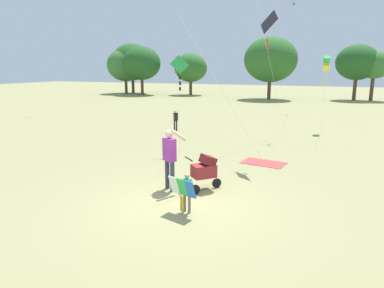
{
  "coord_description": "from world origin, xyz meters",
  "views": [
    {
      "loc": [
        3.38,
        -7.7,
        3.42
      ],
      "look_at": [
        -0.18,
        1.12,
        1.3
      ],
      "focal_mm": 32.42,
      "sensor_mm": 36.0,
      "label": 1
    }
  ],
  "objects_px": {
    "kite_orange_delta": "(326,64)",
    "picnic_blanket": "(264,163)",
    "stroller": "(204,169)",
    "child_with_butterfly_kite": "(186,189)",
    "person_sitting_far": "(175,119)",
    "person_adult_flyer": "(170,154)",
    "kite_adult_black": "(267,27)",
    "kite_green_novelty": "(179,69)"
  },
  "relations": [
    {
      "from": "kite_green_novelty",
      "to": "picnic_blanket",
      "type": "distance_m",
      "value": 4.89
    },
    {
      "from": "person_sitting_far",
      "to": "kite_green_novelty",
      "type": "bearing_deg",
      "value": -63.19
    },
    {
      "from": "kite_green_novelty",
      "to": "kite_orange_delta",
      "type": "bearing_deg",
      "value": 53.98
    },
    {
      "from": "person_adult_flyer",
      "to": "person_sitting_far",
      "type": "xyz_separation_m",
      "value": [
        -3.72,
        8.48,
        -0.36
      ]
    },
    {
      "from": "person_adult_flyer",
      "to": "person_sitting_far",
      "type": "distance_m",
      "value": 9.26
    },
    {
      "from": "child_with_butterfly_kite",
      "to": "picnic_blanket",
      "type": "xyz_separation_m",
      "value": [
        0.92,
        5.09,
        -0.58
      ]
    },
    {
      "from": "person_adult_flyer",
      "to": "kite_adult_black",
      "type": "height_order",
      "value": "kite_adult_black"
    },
    {
      "from": "kite_adult_black",
      "to": "child_with_butterfly_kite",
      "type": "bearing_deg",
      "value": -98.69
    },
    {
      "from": "kite_adult_black",
      "to": "picnic_blanket",
      "type": "xyz_separation_m",
      "value": [
        0.12,
        -0.11,
        -4.74
      ]
    },
    {
      "from": "kite_adult_black",
      "to": "picnic_blanket",
      "type": "distance_m",
      "value": 4.75
    },
    {
      "from": "kite_orange_delta",
      "to": "picnic_blanket",
      "type": "height_order",
      "value": "kite_orange_delta"
    },
    {
      "from": "kite_orange_delta",
      "to": "kite_green_novelty",
      "type": "relative_size",
      "value": 1.03
    },
    {
      "from": "child_with_butterfly_kite",
      "to": "person_sitting_far",
      "type": "bearing_deg",
      "value": 115.97
    },
    {
      "from": "person_adult_flyer",
      "to": "stroller",
      "type": "height_order",
      "value": "person_adult_flyer"
    },
    {
      "from": "child_with_butterfly_kite",
      "to": "person_adult_flyer",
      "type": "xyz_separation_m",
      "value": [
        -1.04,
        1.3,
        0.45
      ]
    },
    {
      "from": "kite_orange_delta",
      "to": "kite_green_novelty",
      "type": "distance_m",
      "value": 8.91
    },
    {
      "from": "child_with_butterfly_kite",
      "to": "kite_orange_delta",
      "type": "height_order",
      "value": "kite_orange_delta"
    },
    {
      "from": "kite_orange_delta",
      "to": "person_sitting_far",
      "type": "relative_size",
      "value": 3.46
    },
    {
      "from": "stroller",
      "to": "picnic_blanket",
      "type": "height_order",
      "value": "stroller"
    },
    {
      "from": "kite_adult_black",
      "to": "person_sitting_far",
      "type": "bearing_deg",
      "value": 140.52
    },
    {
      "from": "kite_adult_black",
      "to": "kite_green_novelty",
      "type": "xyz_separation_m",
      "value": [
        -3.42,
        0.35,
        -1.4
      ]
    },
    {
      "from": "stroller",
      "to": "kite_orange_delta",
      "type": "bearing_deg",
      "value": 76.12
    },
    {
      "from": "picnic_blanket",
      "to": "person_adult_flyer",
      "type": "bearing_deg",
      "value": -117.34
    },
    {
      "from": "person_adult_flyer",
      "to": "picnic_blanket",
      "type": "distance_m",
      "value": 4.39
    },
    {
      "from": "kite_green_novelty",
      "to": "stroller",
      "type": "bearing_deg",
      "value": -57.37
    },
    {
      "from": "picnic_blanket",
      "to": "person_sitting_far",
      "type": "bearing_deg",
      "value": 140.48
    },
    {
      "from": "kite_orange_delta",
      "to": "person_sitting_far",
      "type": "xyz_separation_m",
      "value": [
        -7.37,
        -2.97,
        -2.91
      ]
    },
    {
      "from": "child_with_butterfly_kite",
      "to": "person_sitting_far",
      "type": "distance_m",
      "value": 10.88
    },
    {
      "from": "child_with_butterfly_kite",
      "to": "kite_adult_black",
      "type": "xyz_separation_m",
      "value": [
        0.79,
        5.2,
        4.16
      ]
    },
    {
      "from": "kite_adult_black",
      "to": "picnic_blanket",
      "type": "bearing_deg",
      "value": -41.49
    },
    {
      "from": "child_with_butterfly_kite",
      "to": "kite_green_novelty",
      "type": "relative_size",
      "value": 0.25
    },
    {
      "from": "picnic_blanket",
      "to": "stroller",
      "type": "bearing_deg",
      "value": -107.03
    },
    {
      "from": "child_with_butterfly_kite",
      "to": "person_adult_flyer",
      "type": "bearing_deg",
      "value": 128.6
    },
    {
      "from": "person_adult_flyer",
      "to": "kite_adult_black",
      "type": "bearing_deg",
      "value": 64.79
    },
    {
      "from": "kite_orange_delta",
      "to": "picnic_blanket",
      "type": "bearing_deg",
      "value": -102.44
    },
    {
      "from": "child_with_butterfly_kite",
      "to": "person_sitting_far",
      "type": "relative_size",
      "value": 0.84
    },
    {
      "from": "child_with_butterfly_kite",
      "to": "kite_orange_delta",
      "type": "distance_m",
      "value": 13.36
    },
    {
      "from": "child_with_butterfly_kite",
      "to": "kite_green_novelty",
      "type": "distance_m",
      "value": 6.73
    },
    {
      "from": "kite_green_novelty",
      "to": "picnic_blanket",
      "type": "xyz_separation_m",
      "value": [
        3.55,
        -0.46,
        -3.34
      ]
    },
    {
      "from": "kite_orange_delta",
      "to": "picnic_blanket",
      "type": "relative_size",
      "value": 2.65
    },
    {
      "from": "stroller",
      "to": "person_sitting_far",
      "type": "relative_size",
      "value": 0.89
    },
    {
      "from": "kite_orange_delta",
      "to": "stroller",
      "type": "bearing_deg",
      "value": -103.88
    }
  ]
}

